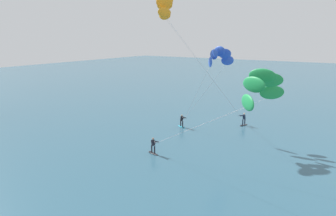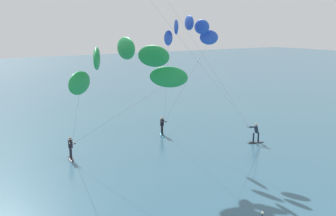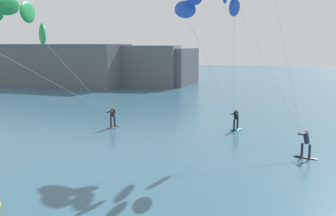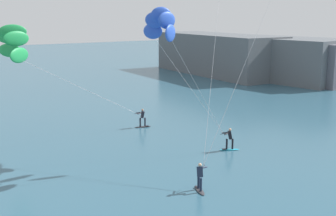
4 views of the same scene
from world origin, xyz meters
name	(u,v)px [view 4 (image 4 of 4)]	position (x,y,z in m)	size (l,w,h in m)	color
kitesurfer_mid_water	(165,30)	(-0.91, 17.51, 8.87)	(4.49, 7.07, 10.40)	#23ADD1
kitesurfer_far_out	(19,46)	(-10.21, 10.22, 7.58)	(6.43, 12.44, 9.17)	#333338
distant_headland	(255,56)	(-29.23, 52.17, 3.13)	(33.77, 17.33, 6.57)	slate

